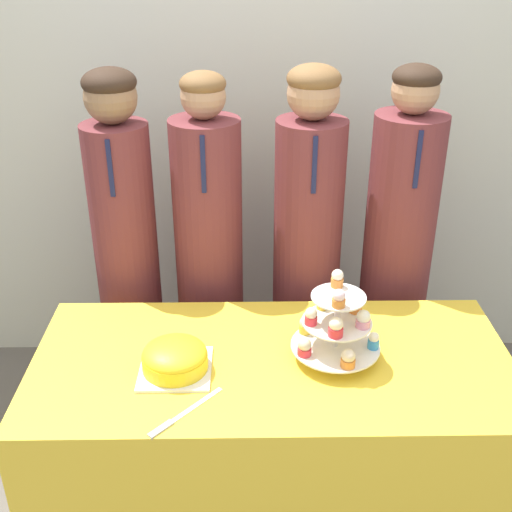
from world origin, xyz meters
The scene contains 9 objects.
wall_back centered at (0.00, 1.56, 1.35)m, with size 9.00×0.06×2.70m.
table centered at (0.00, 0.37, 0.38)m, with size 1.62×0.74×0.75m.
round_cake centered at (-0.32, 0.32, 0.80)m, with size 0.23×0.23×0.10m.
cake_knife centered at (-0.30, 0.08, 0.76)m, with size 0.21×0.23×0.01m.
cupcake_stand centered at (0.21, 0.38, 0.89)m, with size 0.30×0.30×0.30m.
student_0 centered at (-0.58, 0.99, 0.79)m, with size 0.26×0.27×1.60m.
student_1 centered at (-0.24, 0.99, 0.76)m, with size 0.28×0.28×1.59m.
student_2 centered at (0.17, 0.99, 0.78)m, with size 0.28×0.28×1.61m.
student_3 centered at (0.54, 0.99, 0.77)m, with size 0.29×0.29×1.61m.
Camera 1 is at (-0.08, -1.39, 2.05)m, focal length 45.00 mm.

